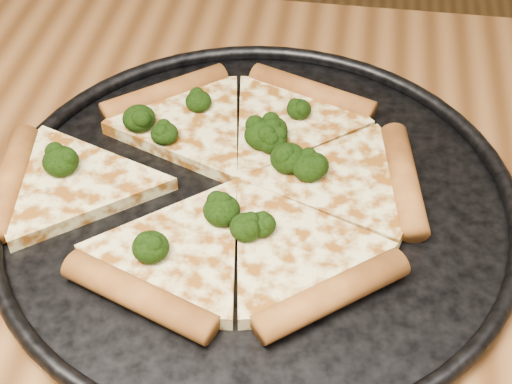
# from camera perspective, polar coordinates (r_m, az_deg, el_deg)

# --- Properties ---
(pizza_pan) EXTENTS (0.42, 0.42, 0.02)m
(pizza_pan) POSITION_cam_1_polar(r_m,az_deg,el_deg) (0.60, 0.00, -0.55)
(pizza_pan) COLOR black
(pizza_pan) RESTS_ON dining_table
(pizza) EXTENTS (0.35, 0.31, 0.02)m
(pizza) POSITION_cam_1_polar(r_m,az_deg,el_deg) (0.60, -2.18, 0.88)
(pizza) COLOR #FCEA9A
(pizza) RESTS_ON pizza_pan
(broccoli_florets) EXTENTS (0.23, 0.20, 0.02)m
(broccoli_florets) POSITION_cam_1_polar(r_m,az_deg,el_deg) (0.61, -2.23, 2.48)
(broccoli_florets) COLOR black
(broccoli_florets) RESTS_ON pizza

